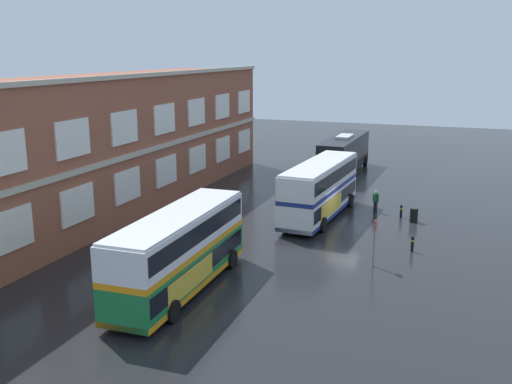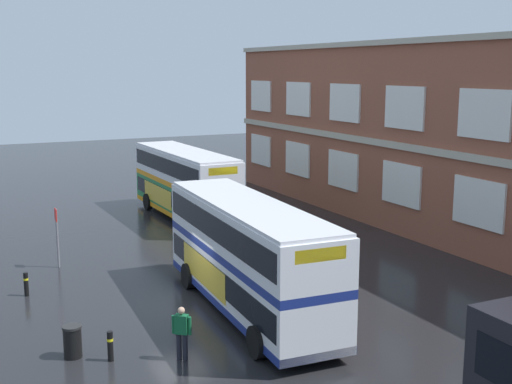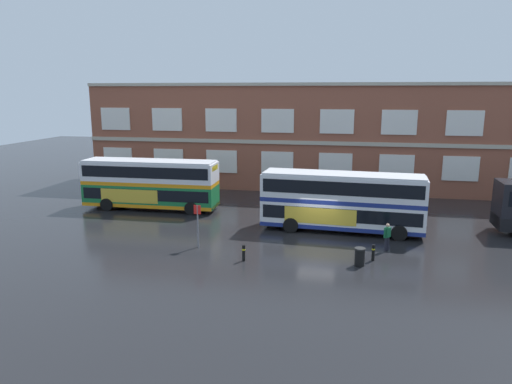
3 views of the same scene
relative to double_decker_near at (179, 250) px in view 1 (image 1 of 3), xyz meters
name	(u,v)px [view 1 (image 1 of 3)]	position (x,y,z in m)	size (l,w,h in m)	color
ground_plane	(313,223)	(14.02, -3.20, -2.15)	(120.00, 120.00, 0.00)	black
brick_terminal_building	(99,145)	(11.89, 12.77, 2.87)	(44.02, 8.19, 10.33)	brown
double_decker_near	(179,250)	(0.00, 0.00, 0.00)	(11.04, 3.02, 4.07)	#197038
double_decker_middle	(320,189)	(15.53, -3.27, 0.00)	(11.13, 3.33, 4.07)	silver
touring_coach	(344,154)	(31.91, -1.58, -0.24)	(12.04, 3.01, 3.80)	black
waiting_passenger	(376,200)	(18.38, -6.88, -1.22)	(0.49, 0.55, 1.70)	black
bus_stand_flag	(374,238)	(6.89, -8.59, -0.51)	(0.44, 0.10, 2.70)	slate
station_litter_bin	(414,215)	(16.72, -9.85, -1.63)	(0.60, 0.60, 1.03)	black
safety_bollard_west	(412,244)	(10.21, -10.40, -1.66)	(0.19, 0.19, 0.95)	black
safety_bollard_east	(401,211)	(17.50, -8.87, -1.66)	(0.19, 0.19, 0.95)	black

